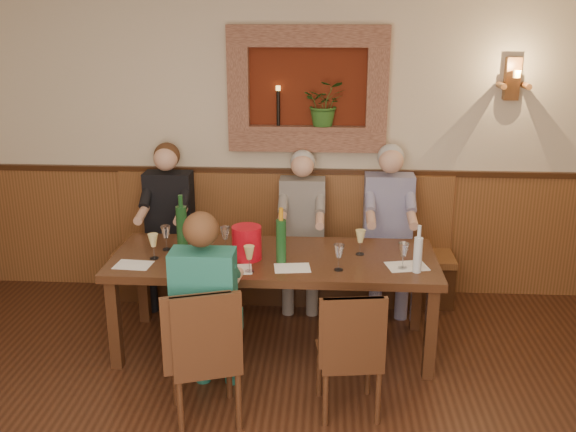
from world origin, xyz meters
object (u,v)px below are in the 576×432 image
at_px(chair_near_right, 348,376).
at_px(person_bench_right, 388,241).
at_px(bench, 283,262).
at_px(water_bottle, 418,254).
at_px(dining_table, 274,266).
at_px(wine_bottle_green_a, 281,240).
at_px(chair_near_left, 206,381).
at_px(spittoon_bucket, 247,243).
at_px(person_bench_mid, 302,242).
at_px(person_chair_front, 208,327).
at_px(person_bench_left, 169,237).
at_px(wine_bottle_green_b, 182,227).

xyz_separation_m(chair_near_right, person_bench_right, (0.37, 1.65, 0.33)).
height_order(bench, chair_near_right, bench).
bearing_deg(chair_near_right, water_bottle, 42.67).
distance_m(dining_table, wine_bottle_green_a, 0.27).
distance_m(bench, water_bottle, 1.65).
distance_m(bench, chair_near_left, 1.93).
distance_m(chair_near_right, person_bench_right, 1.72).
height_order(chair_near_left, spittoon_bucket, spittoon_bucket).
xyz_separation_m(bench, water_bottle, (1.02, -1.18, 0.56)).
height_order(dining_table, person_bench_mid, person_bench_mid).
xyz_separation_m(person_bench_mid, person_chair_front, (-0.53, -1.62, 0.00)).
relative_size(dining_table, person_bench_right, 1.69).
height_order(bench, water_bottle, bench).
distance_m(person_bench_left, spittoon_bucket, 1.24).
xyz_separation_m(chair_near_left, water_bottle, (1.37, 0.71, 0.61)).
distance_m(bench, wine_bottle_green_b, 1.26).
distance_m(person_bench_left, wine_bottle_green_b, 0.88).
relative_size(chair_near_left, wine_bottle_green_a, 2.29).
height_order(person_bench_mid, person_chair_front, same).
bearing_deg(person_bench_mid, dining_table, -101.44).
bearing_deg(chair_near_left, wine_bottle_green_b, 90.56).
bearing_deg(chair_near_left, dining_table, 51.46).
xyz_separation_m(person_bench_left, wine_bottle_green_b, (0.30, -0.75, 0.35)).
bearing_deg(person_bench_right, water_bottle, -84.57).
bearing_deg(spittoon_bucket, chair_near_right, -45.52).
bearing_deg(chair_near_left, person_bench_left, 91.98).
relative_size(person_bench_mid, wine_bottle_green_b, 3.13).
distance_m(chair_near_left, wine_bottle_green_b, 1.28).
xyz_separation_m(bench, chair_near_left, (-0.35, -1.89, -0.06)).
height_order(dining_table, chair_near_left, chair_near_left).
bearing_deg(person_bench_mid, chair_near_right, -77.27).
bearing_deg(person_bench_mid, person_chair_front, -108.08).
xyz_separation_m(person_bench_left, spittoon_bucket, (0.81, -0.90, 0.29)).
height_order(bench, person_chair_front, person_chair_front).
xyz_separation_m(chair_near_left, spittoon_bucket, (0.16, 0.89, 0.60)).
distance_m(chair_near_right, wine_bottle_green_a, 1.08).
xyz_separation_m(person_bench_right, wine_bottle_green_b, (-1.62, -0.75, 0.34)).
bearing_deg(dining_table, spittoon_bucket, -163.45).
bearing_deg(spittoon_bucket, water_bottle, -8.29).
xyz_separation_m(dining_table, water_bottle, (1.02, -0.23, 0.21)).
relative_size(dining_table, person_chair_front, 1.76).
bearing_deg(bench, person_bench_right, -6.58).
relative_size(person_bench_right, person_chair_front, 1.04).
relative_size(wine_bottle_green_a, wine_bottle_green_b, 0.94).
bearing_deg(chair_near_right, wine_bottle_green_a, 116.78).
relative_size(dining_table, chair_near_right, 2.75).
relative_size(person_bench_mid, water_bottle, 3.98).
relative_size(wine_bottle_green_a, water_bottle, 1.20).
height_order(person_bench_mid, person_bench_right, person_bench_right).
bearing_deg(dining_table, chair_near_left, -110.39).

